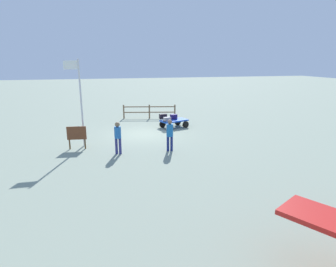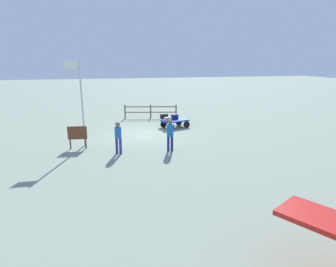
# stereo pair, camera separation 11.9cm
# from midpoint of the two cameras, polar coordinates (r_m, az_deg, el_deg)

# --- Properties ---
(ground_plane) EXTENTS (120.00, 120.00, 0.00)m
(ground_plane) POSITION_cam_midpoint_polar(r_m,az_deg,el_deg) (19.17, -4.35, -0.08)
(ground_plane) COLOR gray
(luggage_cart) EXTENTS (2.16, 1.67, 0.59)m
(luggage_cart) POSITION_cam_midpoint_polar(r_m,az_deg,el_deg) (20.79, 1.54, 2.33)
(luggage_cart) COLOR #1241B5
(luggage_cart) RESTS_ON ground
(suitcase_grey) EXTENTS (0.51, 0.40, 0.36)m
(suitcase_grey) POSITION_cam_midpoint_polar(r_m,az_deg,el_deg) (20.97, 1.51, 3.37)
(suitcase_grey) COLOR #1C1550
(suitcase_grey) RESTS_ON luggage_cart
(suitcase_tan) EXTENTS (0.53, 0.41, 0.28)m
(suitcase_tan) POSITION_cam_midpoint_polar(r_m,az_deg,el_deg) (20.33, 0.18, 2.90)
(suitcase_tan) COLOR gray
(suitcase_tan) RESTS_ON luggage_cart
(suitcase_maroon) EXTENTS (0.58, 0.37, 0.35)m
(suitcase_maroon) POSITION_cam_midpoint_polar(r_m,az_deg,el_deg) (21.16, -0.64, 3.47)
(suitcase_maroon) COLOR black
(suitcase_maroon) RESTS_ON luggage_cart
(worker_lead) EXTENTS (0.40, 0.40, 1.75)m
(worker_lead) POSITION_cam_midpoint_polar(r_m,az_deg,el_deg) (15.29, 0.66, 0.18)
(worker_lead) COLOR navy
(worker_lead) RESTS_ON ground
(worker_trailing) EXTENTS (0.45, 0.45, 1.73)m
(worker_trailing) POSITION_cam_midpoint_polar(r_m,az_deg,el_deg) (15.04, -9.73, -0.31)
(worker_trailing) COLOR navy
(worker_trailing) RESTS_ON ground
(flagpole) EXTENTS (0.83, 0.10, 4.89)m
(flagpole) POSITION_cam_midpoint_polar(r_m,az_deg,el_deg) (16.67, -16.97, 6.97)
(flagpole) COLOR silver
(flagpole) RESTS_ON ground
(signboard) EXTENTS (1.04, 0.18, 1.28)m
(signboard) POSITION_cam_midpoint_polar(r_m,az_deg,el_deg) (16.51, -17.50, -0.15)
(signboard) COLOR #4C3319
(signboard) RESTS_ON ground
(wooden_fence) EXTENTS (4.35, 1.01, 1.17)m
(wooden_fence) POSITION_cam_midpoint_polar(r_m,az_deg,el_deg) (24.18, -3.37, 4.63)
(wooden_fence) COLOR brown
(wooden_fence) RESTS_ON ground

